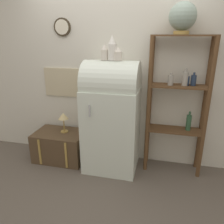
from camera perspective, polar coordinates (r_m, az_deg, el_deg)
name	(u,v)px	position (r m, az deg, el deg)	size (l,w,h in m)	color
ground_plane	(107,175)	(3.07, -1.22, -16.22)	(12.00, 12.00, 0.00)	#60564C
wall_back	(117,69)	(3.09, 1.24, 11.18)	(7.00, 0.09, 2.70)	silver
refrigerator	(112,115)	(2.92, -0.09, -0.90)	(0.71, 0.64, 1.50)	silver
suitcase_trunk	(61,146)	(3.43, -13.26, -8.53)	(0.74, 0.50, 0.43)	brown
shelf_unit	(178,99)	(2.92, 16.87, 3.35)	(0.75, 0.28, 1.80)	brown
globe	(183,17)	(2.79, 17.99, 22.57)	(0.31, 0.31, 0.35)	#AD8942
vase_left	(104,53)	(2.76, -2.02, 15.23)	(0.09, 0.09, 0.19)	silver
vase_center	(112,49)	(2.74, 0.02, 16.23)	(0.10, 0.10, 0.30)	white
vase_right	(118,54)	(2.72, 1.60, 14.90)	(0.10, 0.10, 0.16)	silver
desk_lamp	(63,118)	(3.26, -12.58, -1.42)	(0.15, 0.15, 0.30)	#AD8942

